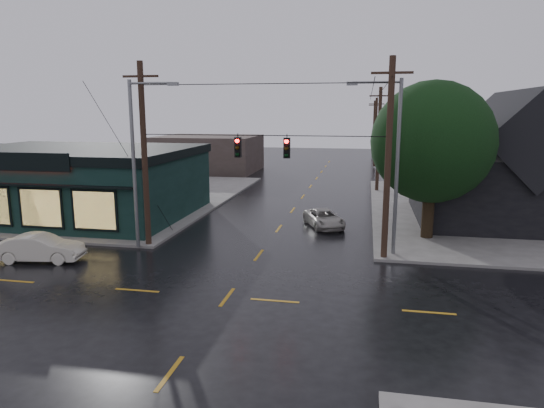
% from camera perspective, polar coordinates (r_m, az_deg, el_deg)
% --- Properties ---
extents(ground_plane, '(160.00, 160.00, 0.00)m').
position_cam_1_polar(ground_plane, '(20.44, -5.30, -10.86)').
color(ground_plane, black).
extents(sidewalk_nw, '(28.00, 28.00, 0.15)m').
position_cam_1_polar(sidewalk_nw, '(46.49, -22.32, 0.88)').
color(sidewalk_nw, '#64615D').
rests_on(sidewalk_nw, ground).
extents(pizza_shop, '(16.30, 12.34, 4.90)m').
position_cam_1_polar(pizza_shop, '(37.57, -22.06, 2.50)').
color(pizza_shop, black).
rests_on(pizza_shop, ground).
extents(ne_building, '(12.60, 11.60, 8.75)m').
position_cam_1_polar(ne_building, '(36.59, 26.26, 4.99)').
color(ne_building, black).
rests_on(ne_building, ground).
extents(corner_tree, '(7.01, 7.01, 9.14)m').
position_cam_1_polar(corner_tree, '(29.49, 18.35, 6.91)').
color(corner_tree, black).
rests_on(corner_tree, ground).
extents(utility_pole_nw, '(2.00, 0.32, 10.15)m').
position_cam_1_polar(utility_pole_nw, '(28.45, -14.27, -4.82)').
color(utility_pole_nw, black).
rests_on(utility_pole_nw, ground).
extents(utility_pole_ne, '(2.00, 0.32, 10.15)m').
position_cam_1_polar(utility_pole_ne, '(25.84, 12.99, -6.37)').
color(utility_pole_ne, black).
rests_on(utility_pole_ne, ground).
extents(utility_pole_far_a, '(2.00, 0.32, 9.65)m').
position_cam_1_polar(utility_pole_far_a, '(46.81, 12.20, 1.43)').
color(utility_pole_far_a, black).
rests_on(utility_pole_far_a, ground).
extents(utility_pole_far_b, '(2.00, 0.32, 9.15)m').
position_cam_1_polar(utility_pole_far_b, '(66.62, 11.92, 4.24)').
color(utility_pole_far_b, black).
rests_on(utility_pole_far_b, ground).
extents(utility_pole_far_c, '(2.00, 0.32, 9.15)m').
position_cam_1_polar(utility_pole_far_c, '(86.52, 11.77, 5.76)').
color(utility_pole_far_c, black).
rests_on(utility_pole_far_c, ground).
extents(span_signal_assembly, '(13.00, 0.48, 1.23)m').
position_cam_1_polar(span_signal_assembly, '(25.32, -1.17, 6.71)').
color(span_signal_assembly, black).
rests_on(span_signal_assembly, ground).
extents(streetlight_nw, '(5.40, 0.30, 9.15)m').
position_cam_1_polar(streetlight_nw, '(27.97, -15.44, -5.15)').
color(streetlight_nw, slate).
rests_on(streetlight_nw, ground).
extents(streetlight_ne, '(5.40, 0.30, 9.15)m').
position_cam_1_polar(streetlight_ne, '(26.54, 14.02, -5.96)').
color(streetlight_ne, slate).
rests_on(streetlight_ne, ground).
extents(bg_building_west, '(12.00, 10.00, 4.40)m').
position_cam_1_polar(bg_building_west, '(61.57, -7.44, 5.90)').
color(bg_building_west, '#3C312B').
rests_on(bg_building_west, ground).
extents(bg_building_east, '(14.00, 12.00, 5.60)m').
position_cam_1_polar(bg_building_east, '(64.23, 20.60, 6.04)').
color(bg_building_east, '#25262A').
rests_on(bg_building_east, ground).
extents(sedan_cream, '(4.42, 2.16, 1.40)m').
position_cam_1_polar(sedan_cream, '(27.40, -25.62, -4.68)').
color(sedan_cream, beige).
rests_on(sedan_cream, ground).
extents(suv_silver, '(3.37, 4.52, 1.14)m').
position_cam_1_polar(suv_silver, '(32.08, 6.14, -1.70)').
color(suv_silver, '#A09B94').
rests_on(suv_silver, ground).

